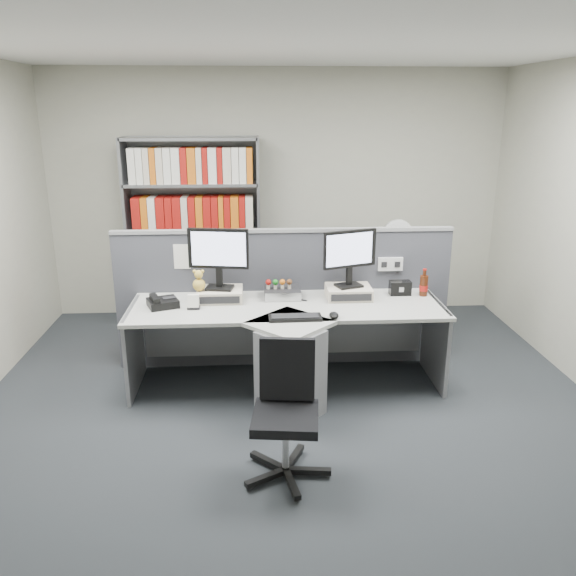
{
  "coord_description": "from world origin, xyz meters",
  "views": [
    {
      "loc": [
        -0.26,
        -3.72,
        2.29
      ],
      "look_at": [
        0.0,
        0.65,
        0.92
      ],
      "focal_mm": 36.16,
      "sensor_mm": 36.0,
      "label": 1
    }
  ],
  "objects": [
    {
      "name": "keyboard",
      "position": [
        0.04,
        0.48,
        0.73
      ],
      "size": [
        0.41,
        0.16,
        0.03
      ],
      "color": "black",
      "rests_on": "desk"
    },
    {
      "name": "mouse",
      "position": [
        0.35,
        0.49,
        0.74
      ],
      "size": [
        0.07,
        0.12,
        0.04
      ],
      "primitive_type": "ellipsoid",
      "color": "black",
      "rests_on": "desk"
    },
    {
      "name": "room_shell",
      "position": [
        0.0,
        0.0,
        1.79
      ],
      "size": [
        5.04,
        5.54,
        2.72
      ],
      "color": "#AFAE9C",
      "rests_on": "ground"
    },
    {
      "name": "speaker",
      "position": [
        1.0,
        1.04,
        0.78
      ],
      "size": [
        0.18,
        0.1,
        0.12
      ],
      "primitive_type": "cube",
      "color": "black",
      "rests_on": "desk"
    },
    {
      "name": "desktop_pc",
      "position": [
        -0.03,
        1.03,
        0.76
      ],
      "size": [
        0.31,
        0.27,
        0.08
      ],
      "color": "black",
      "rests_on": "desk"
    },
    {
      "name": "desk_fan",
      "position": [
        1.2,
        1.99,
        1.02
      ],
      "size": [
        0.3,
        0.18,
        0.5
      ],
      "color": "white",
      "rests_on": "filing_cabinet"
    },
    {
      "name": "ground",
      "position": [
        0.0,
        0.0,
        0.0
      ],
      "size": [
        5.5,
        5.5,
        0.0
      ],
      "primitive_type": "plane",
      "color": "#2F3337",
      "rests_on": "ground"
    },
    {
      "name": "desk",
      "position": [
        0.0,
        0.6,
        0.46
      ],
      "size": [
        2.6,
        1.2,
        0.72
      ],
      "color": "#B5B6AF",
      "rests_on": "ground"
    },
    {
      "name": "partition",
      "position": [
        0.0,
        1.25,
        0.65
      ],
      "size": [
        3.0,
        0.08,
        1.27
      ],
      "color": "#44454D",
      "rests_on": "ground"
    },
    {
      "name": "monitor_right",
      "position": [
        0.54,
        0.98,
        1.11
      ],
      "size": [
        0.46,
        0.22,
        0.49
      ],
      "color": "black",
      "rests_on": "monitor_riser_right"
    },
    {
      "name": "cola_bottle",
      "position": [
        1.2,
        1.0,
        0.81
      ],
      "size": [
        0.07,
        0.07,
        0.24
      ],
      "color": "#3F190A",
      "rests_on": "desk"
    },
    {
      "name": "filing_cabinet",
      "position": [
        1.2,
        1.99,
        0.35
      ],
      "size": [
        0.45,
        0.61,
        0.7
      ],
      "color": "slate",
      "rests_on": "ground"
    },
    {
      "name": "desk_calendar",
      "position": [
        -0.76,
        0.77,
        0.77
      ],
      "size": [
        0.1,
        0.08,
        0.12
      ],
      "color": "black",
      "rests_on": "desk"
    },
    {
      "name": "plush_toy",
      "position": [
        -0.73,
        0.93,
        0.9
      ],
      "size": [
        0.11,
        0.11,
        0.18
      ],
      "color": "gold",
      "rests_on": "monitor_riser_left"
    },
    {
      "name": "monitor_riser_left",
      "position": [
        -0.56,
        0.98,
        0.77
      ],
      "size": [
        0.38,
        0.31,
        0.1
      ],
      "color": "beige",
      "rests_on": "desk"
    },
    {
      "name": "figurines",
      "position": [
        -0.06,
        1.01,
        0.85
      ],
      "size": [
        0.23,
        0.05,
        0.09
      ],
      "color": "beige",
      "rests_on": "desktop_pc"
    },
    {
      "name": "desk_phone",
      "position": [
        -1.02,
        0.83,
        0.76
      ],
      "size": [
        0.29,
        0.28,
        0.1
      ],
      "color": "black",
      "rests_on": "desk"
    },
    {
      "name": "shelving_unit",
      "position": [
        -0.9,
        2.44,
        0.98
      ],
      "size": [
        1.41,
        0.4,
        2.0
      ],
      "color": "slate",
      "rests_on": "ground"
    },
    {
      "name": "monitor_riser_right",
      "position": [
        0.54,
        0.98,
        0.77
      ],
      "size": [
        0.38,
        0.31,
        0.1
      ],
      "color": "beige",
      "rests_on": "desk"
    },
    {
      "name": "monitor_left",
      "position": [
        -0.56,
        0.98,
        1.13
      ],
      "size": [
        0.51,
        0.2,
        0.52
      ],
      "color": "black",
      "rests_on": "monitor_riser_left"
    },
    {
      "name": "office_chair",
      "position": [
        -0.08,
        -0.42,
        0.46
      ],
      "size": [
        0.56,
        0.57,
        0.86
      ],
      "color": "silver",
      "rests_on": "ground"
    }
  ]
}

